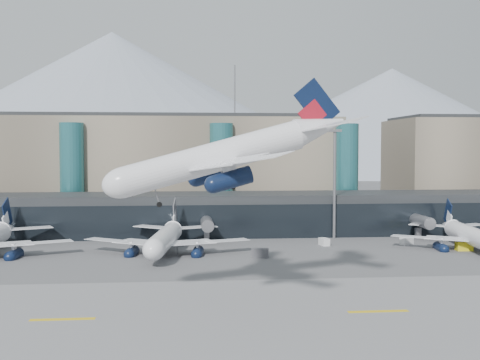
% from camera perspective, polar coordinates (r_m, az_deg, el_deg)
% --- Properties ---
extents(ground, '(900.00, 900.00, 0.00)m').
position_cam_1_polar(ground, '(92.41, -2.13, -10.21)').
color(ground, '#515154').
rests_on(ground, ground).
extents(runway_strip, '(400.00, 40.00, 0.04)m').
position_cam_1_polar(runway_strip, '(77.90, -1.52, -12.71)').
color(runway_strip, slate).
rests_on(runway_strip, ground).
extents(runway_markings, '(128.00, 1.00, 0.02)m').
position_cam_1_polar(runway_markings, '(77.89, -1.52, -12.69)').
color(runway_markings, gold).
rests_on(runway_markings, ground).
extents(concourse, '(170.00, 27.00, 10.00)m').
position_cam_1_polar(concourse, '(148.52, -3.34, -3.24)').
color(concourse, black).
rests_on(concourse, ground).
extents(terminal_main, '(130.00, 30.00, 31.00)m').
position_cam_1_polar(terminal_main, '(181.06, -11.61, 1.14)').
color(terminal_main, gray).
rests_on(terminal_main, ground).
extents(teal_towers, '(116.40, 19.40, 46.00)m').
position_cam_1_polar(teal_towers, '(164.31, -8.75, 0.49)').
color(teal_towers, '#286B72').
rests_on(teal_towers, ground).
extents(mountain_ridge, '(910.00, 400.00, 110.00)m').
position_cam_1_polar(mountain_ridge, '(470.94, -2.68, 5.99)').
color(mountain_ridge, gray).
rests_on(mountain_ridge, ground).
extents(lightmast_mid, '(3.00, 1.20, 25.60)m').
position_cam_1_polar(lightmast_mid, '(142.31, 8.95, 0.27)').
color(lightmast_mid, slate).
rests_on(lightmast_mid, ground).
extents(hero_jet, '(34.78, 34.66, 11.28)m').
position_cam_1_polar(hero_jet, '(79.22, -0.30, 3.27)').
color(hero_jet, white).
rests_on(hero_jet, ground).
extents(jet_parked_mid, '(35.12, 34.98, 11.38)m').
position_cam_1_polar(jet_parked_mid, '(123.47, -6.94, -4.85)').
color(jet_parked_mid, white).
rests_on(jet_parked_mid, ground).
extents(jet_parked_right, '(33.09, 32.85, 10.71)m').
position_cam_1_polar(jet_parked_right, '(136.90, 20.61, -4.35)').
color(jet_parked_right, white).
rests_on(jet_parked_right, ground).
extents(veh_c, '(3.49, 2.31, 1.79)m').
position_cam_1_polar(veh_c, '(117.21, 1.91, -6.94)').
color(veh_c, '#454449').
rests_on(veh_c, ground).
extents(veh_d, '(3.31, 2.84, 1.67)m').
position_cam_1_polar(veh_d, '(137.67, 15.52, -5.58)').
color(veh_d, silver).
rests_on(veh_d, ground).
extents(veh_e, '(3.38, 2.04, 1.86)m').
position_cam_1_polar(veh_e, '(133.40, 20.48, -5.89)').
color(veh_e, yellow).
rests_on(veh_e, ground).
extents(veh_g, '(2.10, 2.98, 1.59)m').
position_cam_1_polar(veh_g, '(132.88, 7.99, -5.83)').
color(veh_g, silver).
rests_on(veh_g, ground).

